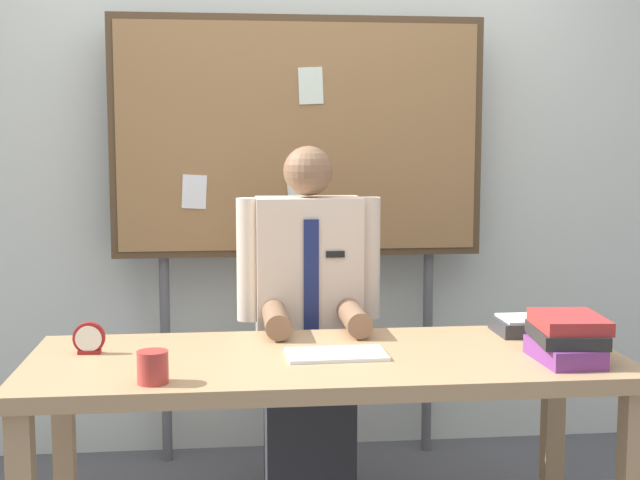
% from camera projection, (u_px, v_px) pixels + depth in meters
% --- Properties ---
extents(back_wall, '(6.40, 0.08, 2.70)m').
position_uv_depth(back_wall, '(295.00, 152.00, 3.91)').
color(back_wall, silver).
rests_on(back_wall, ground_plane).
extents(desk, '(1.89, 0.75, 0.72)m').
position_uv_depth(desk, '(326.00, 380.00, 2.79)').
color(desk, tan).
rests_on(desk, ground_plane).
extents(person, '(0.55, 0.56, 1.38)m').
position_uv_depth(person, '(309.00, 339.00, 3.36)').
color(person, '#2D2D33').
rests_on(person, ground_plane).
extents(bulletin_board, '(1.59, 0.09, 1.93)m').
position_uv_depth(bulletin_board, '(299.00, 143.00, 3.71)').
color(bulletin_board, '#4C3823').
rests_on(bulletin_board, ground_plane).
extents(book_stack, '(0.23, 0.31, 0.14)m').
position_uv_depth(book_stack, '(566.00, 337.00, 2.70)').
color(book_stack, '#72337F').
rests_on(book_stack, desk).
extents(open_notebook, '(0.32, 0.19, 0.01)m').
position_uv_depth(open_notebook, '(336.00, 354.00, 2.76)').
color(open_notebook, white).
rests_on(open_notebook, desk).
extents(desk_clock, '(0.10, 0.04, 0.10)m').
position_uv_depth(desk_clock, '(89.00, 340.00, 2.79)').
color(desk_clock, maroon).
rests_on(desk_clock, desk).
extents(coffee_mug, '(0.09, 0.09, 0.09)m').
position_uv_depth(coffee_mug, '(153.00, 367.00, 2.45)').
color(coffee_mug, '#B23833').
rests_on(coffee_mug, desk).
extents(paper_tray, '(0.26, 0.20, 0.06)m').
position_uv_depth(paper_tray, '(532.00, 325.00, 3.09)').
color(paper_tray, '#333338').
rests_on(paper_tray, desk).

